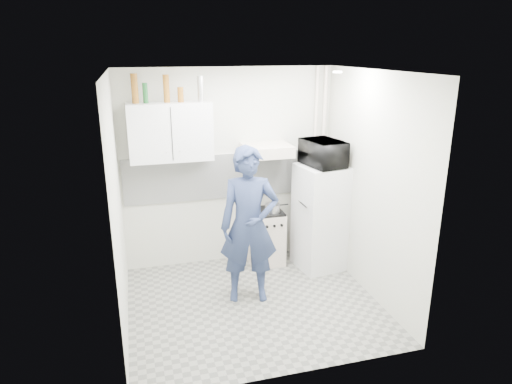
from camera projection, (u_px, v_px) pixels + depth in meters
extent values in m
plane|color=gray|center=(254.00, 303.00, 5.27)|extent=(2.80, 2.80, 0.00)
plane|color=white|center=(253.00, 71.00, 4.48)|extent=(2.80, 2.80, 0.00)
plane|color=beige|center=(229.00, 168.00, 6.03)|extent=(2.80, 0.00, 2.80)
plane|color=beige|center=(117.00, 208.00, 4.52)|extent=(0.00, 2.60, 2.60)
plane|color=beige|center=(371.00, 187.00, 5.23)|extent=(0.00, 2.60, 2.60)
imported|color=navy|center=(249.00, 226.00, 5.13)|extent=(0.73, 0.55, 1.82)
cube|color=beige|center=(265.00, 237.00, 6.19)|extent=(0.45, 0.45, 0.72)
cube|color=white|center=(320.00, 217.00, 5.98)|extent=(0.65, 0.65, 1.39)
cube|color=black|center=(266.00, 212.00, 6.08)|extent=(0.43, 0.43, 0.03)
cylinder|color=silver|center=(272.00, 208.00, 6.00)|extent=(0.20, 0.20, 0.11)
imported|color=black|center=(323.00, 153.00, 5.72)|extent=(0.65, 0.50, 0.33)
cylinder|color=brown|center=(135.00, 89.00, 5.26)|extent=(0.08, 0.08, 0.34)
cylinder|color=#144C1E|center=(145.00, 93.00, 5.30)|extent=(0.06, 0.06, 0.23)
cylinder|color=brown|center=(166.00, 89.00, 5.35)|extent=(0.07, 0.07, 0.32)
cylinder|color=brown|center=(181.00, 95.00, 5.41)|extent=(0.07, 0.07, 0.18)
cylinder|color=silver|center=(201.00, 89.00, 5.46)|extent=(0.08, 0.08, 0.30)
cube|color=white|center=(170.00, 132.00, 5.51)|extent=(1.00, 0.35, 0.70)
cube|color=beige|center=(267.00, 150.00, 5.83)|extent=(0.60, 0.50, 0.14)
cube|color=white|center=(229.00, 176.00, 6.04)|extent=(2.74, 0.03, 0.60)
cylinder|color=beige|center=(322.00, 163.00, 6.28)|extent=(0.05, 0.05, 2.60)
cylinder|color=beige|center=(314.00, 164.00, 6.25)|extent=(0.04, 0.04, 2.60)
cylinder|color=white|center=(338.00, 72.00, 4.93)|extent=(0.10, 0.10, 0.02)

